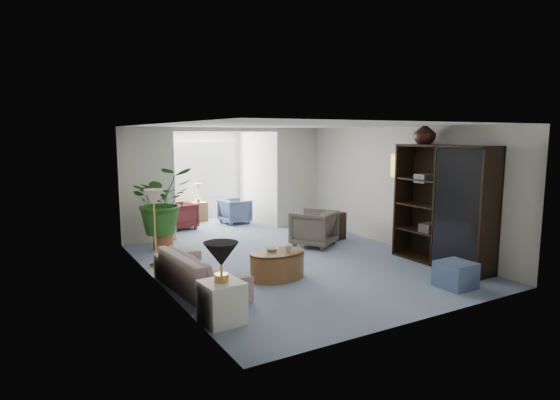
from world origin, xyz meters
TOP-DOWN VIEW (x-y plane):
  - floor at (0.00, 0.00)m, footprint 6.00×6.00m
  - sunroom_floor at (0.00, 4.10)m, footprint 2.60×2.60m
  - back_pier_left at (-1.90, 3.00)m, footprint 1.20×0.12m
  - back_pier_right at (1.90, 3.00)m, footprint 1.20×0.12m
  - back_header at (0.00, 3.00)m, footprint 2.60×0.12m
  - window_pane at (0.00, 5.18)m, footprint 2.20×0.02m
  - window_blinds at (0.00, 5.15)m, footprint 2.20×0.02m
  - framed_picture at (2.46, -0.10)m, footprint 0.04×0.50m
  - sofa at (-2.03, -0.46)m, footprint 0.90×2.01m
  - end_table at (-2.23, -1.81)m, footprint 0.52×0.52m
  - table_lamp at (-2.23, -1.81)m, footprint 0.44×0.44m
  - floor_lamp at (-2.27, 1.09)m, footprint 0.36×0.36m
  - coffee_table at (-0.74, -0.59)m, footprint 1.22×1.22m
  - coffee_bowl at (-0.79, -0.49)m, footprint 0.27×0.27m
  - coffee_cup at (-0.59, -0.69)m, footprint 0.14×0.14m
  - wingback_chair at (1.03, 0.95)m, footprint 1.14×1.14m
  - side_table_dark at (1.73, 1.25)m, footprint 0.59×0.51m
  - entertainment_cabinet at (2.23, -1.36)m, footprint 0.52×1.94m
  - cabinet_urn at (2.23, -0.86)m, footprint 0.40×0.40m
  - ottoman at (1.42, -2.36)m, footprint 0.50×0.50m
  - plant_pot at (-1.80, 2.29)m, footprint 0.40×0.40m
  - house_plant at (-1.80, 2.29)m, footprint 1.24×1.08m
  - sunroom_chair_blue at (0.64, 4.09)m, footprint 0.77×0.76m
  - sunroom_chair_maroon at (-0.86, 4.09)m, footprint 0.79×0.77m
  - sunroom_table at (-0.11, 4.84)m, footprint 0.46×0.37m
  - shelf_clutter at (2.18, -1.45)m, footprint 0.30×1.21m

SIDE VIEW (x-z plane):
  - floor at x=0.00m, z-range 0.00..0.00m
  - sunroom_floor at x=0.00m, z-range 0.00..0.00m
  - plant_pot at x=-1.80m, z-range 0.00..0.32m
  - ottoman at x=1.42m, z-range 0.00..0.40m
  - coffee_table at x=-0.74m, z-range 0.00..0.45m
  - sunroom_table at x=-0.11m, z-range 0.00..0.52m
  - end_table at x=-2.23m, z-range 0.00..0.53m
  - sofa at x=-2.03m, z-range 0.00..0.57m
  - side_table_dark at x=1.73m, z-range 0.00..0.61m
  - sunroom_chair_blue at x=0.64m, z-range 0.00..0.65m
  - sunroom_chair_maroon at x=-0.86m, z-range 0.00..0.66m
  - wingback_chair at x=1.03m, z-range 0.00..0.76m
  - coffee_bowl at x=-0.79m, z-range 0.45..0.50m
  - coffee_cup at x=-0.59m, z-range 0.45..0.55m
  - table_lamp at x=-2.23m, z-range 0.73..1.03m
  - house_plant at x=-1.80m, z-range 0.32..1.70m
  - entertainment_cabinet at x=2.23m, z-range 0.00..2.16m
  - shelf_clutter at x=2.18m, z-range 0.56..1.62m
  - back_pier_left at x=-1.90m, z-range 0.00..2.50m
  - back_pier_right at x=1.90m, z-range 0.00..2.50m
  - floor_lamp at x=-2.27m, z-range 1.11..1.39m
  - window_pane at x=0.00m, z-range 0.65..2.15m
  - window_blinds at x=0.00m, z-range 0.65..2.15m
  - framed_picture at x=2.46m, z-range 1.50..1.90m
  - cabinet_urn at x=2.23m, z-range 2.16..2.58m
  - back_header at x=0.00m, z-range 2.40..2.50m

